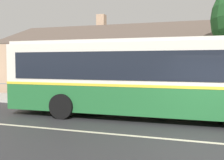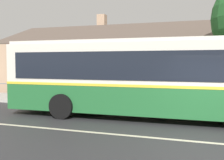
{
  "view_description": "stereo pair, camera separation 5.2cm",
  "coord_description": "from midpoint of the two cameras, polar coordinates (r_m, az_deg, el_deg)",
  "views": [
    {
      "loc": [
        -0.01,
        -8.18,
        2.25
      ],
      "look_at": [
        -4.22,
        3.97,
        1.43
      ],
      "focal_mm": 45.0,
      "sensor_mm": 36.0,
      "label": 1
    },
    {
      "loc": [
        0.04,
        -8.16,
        2.25
      ],
      "look_at": [
        -4.22,
        3.97,
        1.43
      ],
      "focal_mm": 45.0,
      "sensor_mm": 36.0,
      "label": 2
    }
  ],
  "objects": [
    {
      "name": "transit_bus",
      "position": [
        11.34,
        7.11,
        0.74
      ],
      "size": [
        11.54,
        2.94,
        3.13
      ],
      "color": "#236633",
      "rests_on": "ground"
    },
    {
      "name": "bench_by_building",
      "position": [
        16.55,
        -15.01,
        -2.35
      ],
      "size": [
        1.53,
        0.51,
        0.94
      ],
      "color": "#4C4C4C",
      "rests_on": "sidewalk_far"
    },
    {
      "name": "lane_divider_stripe",
      "position": [
        8.47,
        18.95,
        -11.93
      ],
      "size": [
        60.0,
        0.16,
        0.01
      ],
      "primitive_type": "cube",
      "color": "beige",
      "rests_on": "ground"
    },
    {
      "name": "bike_rack",
      "position": [
        18.94,
        -20.92,
        -1.35
      ],
      "size": [
        1.16,
        0.06,
        0.78
      ],
      "color": "slate",
      "rests_on": "sidewalk_far"
    },
    {
      "name": "sidewalk_far",
      "position": [
        14.34,
        19.14,
        -5.29
      ],
      "size": [
        60.0,
        3.0,
        0.15
      ],
      "primitive_type": "cube",
      "color": "#ADAAA3",
      "rests_on": "ground"
    },
    {
      "name": "ground_plane",
      "position": [
        8.47,
        18.95,
        -11.96
      ],
      "size": [
        300.0,
        300.0,
        0.0
      ],
      "primitive_type": "plane",
      "color": "#2D2D30"
    },
    {
      "name": "community_building",
      "position": [
        21.87,
        15.5,
        2.59
      ],
      "size": [
        27.73,
        10.49,
        6.35
      ],
      "color": "tan",
      "rests_on": "ground"
    }
  ]
}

